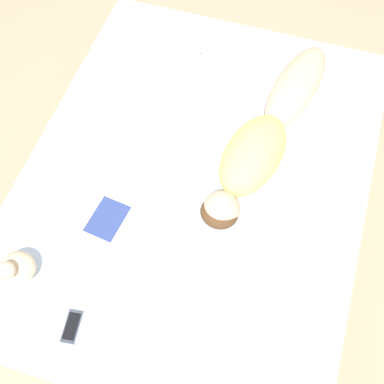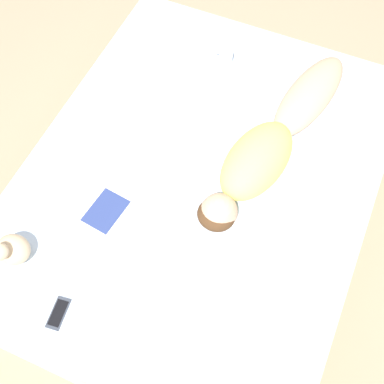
{
  "view_description": "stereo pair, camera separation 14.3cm",
  "coord_description": "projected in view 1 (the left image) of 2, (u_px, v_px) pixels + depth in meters",
  "views": [
    {
      "loc": [
        -0.43,
        1.45,
        2.9
      ],
      "look_at": [
        -0.02,
        0.16,
        0.58
      ],
      "focal_mm": 50.0,
      "sensor_mm": 36.0,
      "label": 1
    },
    {
      "loc": [
        -0.56,
        1.4,
        2.9
      ],
      "look_at": [
        -0.02,
        0.16,
        0.58
      ],
      "focal_mm": 50.0,
      "sensor_mm": 36.0,
      "label": 2
    }
  ],
  "objects": [
    {
      "name": "person",
      "position": [
        264.0,
        137.0,
        2.79
      ],
      "size": [
        0.49,
        1.37,
        0.23
      ],
      "rotation": [
        0.0,
        0.0,
        -0.2
      ],
      "color": "tan",
      "rests_on": "bed"
    },
    {
      "name": "bed",
      "position": [
        197.0,
        196.0,
        3.04
      ],
      "size": [
        1.82,
        2.3,
        0.53
      ],
      "color": "beige",
      "rests_on": "ground_plane"
    },
    {
      "name": "coffee_mug",
      "position": [
        209.0,
        54.0,
        3.16
      ],
      "size": [
        0.11,
        0.08,
        0.1
      ],
      "color": "white",
      "rests_on": "bed"
    },
    {
      "name": "cell_phone",
      "position": [
        72.0,
        326.0,
        2.38
      ],
      "size": [
        0.08,
        0.16,
        0.01
      ],
      "rotation": [
        0.0,
        0.0,
        0.13
      ],
      "color": "#333842",
      "rests_on": "bed"
    },
    {
      "name": "plush_toy",
      "position": [
        17.0,
        267.0,
        2.44
      ],
      "size": [
        0.16,
        0.17,
        0.2
      ],
      "color": "#D1B289",
      "rests_on": "bed"
    },
    {
      "name": "open_magazine",
      "position": [
        128.0,
        228.0,
        2.63
      ],
      "size": [
        0.52,
        0.37,
        0.01
      ],
      "rotation": [
        0.0,
        0.0,
        -0.13
      ],
      "color": "silver",
      "rests_on": "bed"
    },
    {
      "name": "ground_plane",
      "position": [
        197.0,
        218.0,
        3.27
      ],
      "size": [
        12.0,
        12.0,
        0.0
      ],
      "primitive_type": "plane",
      "color": "#9E8466"
    }
  ]
}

